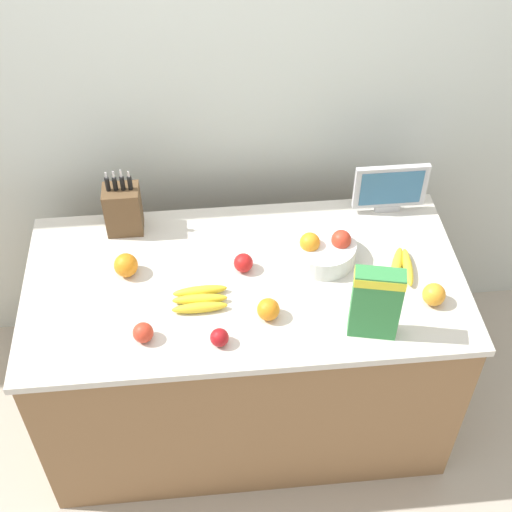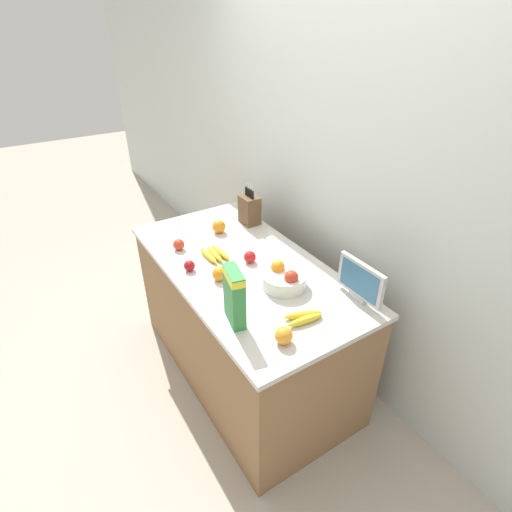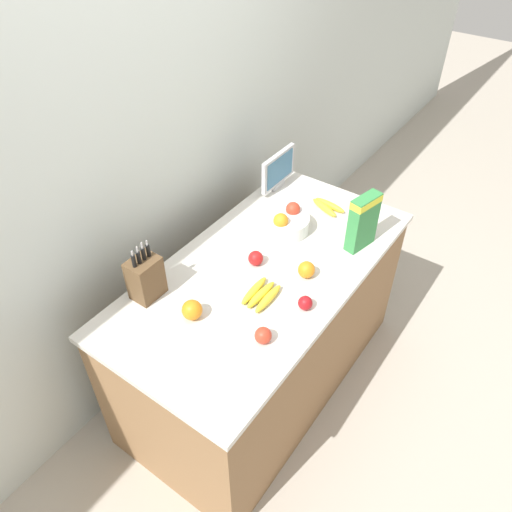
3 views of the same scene
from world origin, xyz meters
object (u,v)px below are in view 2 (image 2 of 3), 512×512
cereal_box (234,294)px  fruit_bowl (284,278)px  banana_bunch_left (304,317)px  small_monitor (360,281)px  banana_bunch_right (214,254)px  apple_middle (189,266)px  knife_block (250,210)px  apple_front (250,257)px  orange_mid_left (284,335)px  orange_front_right (219,274)px  orange_mid_right (219,227)px  apple_by_knife_block (179,245)px

cereal_box → fruit_bowl: size_ratio=1.18×
cereal_box → banana_bunch_left: bearing=70.4°
small_monitor → fruit_bowl: small_monitor is taller
small_monitor → banana_bunch_left: bearing=-93.6°
banana_bunch_right → apple_middle: size_ratio=3.16×
knife_block → banana_bunch_right: bearing=-56.8°
apple_front → orange_mid_left: 0.70m
cereal_box → apple_front: (-0.41, 0.34, -0.12)m
apple_front → small_monitor: bearing=24.7°
orange_mid_left → apple_middle: bearing=-171.6°
knife_block → fruit_bowl: bearing=-17.9°
apple_middle → orange_front_right: orange_front_right is taller
banana_bunch_right → orange_front_right: 0.25m
banana_bunch_left → banana_bunch_right: 0.77m
small_monitor → fruit_bowl: bearing=-140.6°
small_monitor → orange_mid_right: bearing=-166.0°
knife_block → small_monitor: 1.06m
fruit_bowl → orange_mid_right: 0.74m
banana_bunch_left → orange_front_right: size_ratio=2.53×
banana_bunch_right → orange_mid_left: orange_mid_left is taller
cereal_box → apple_front: bearing=153.2°
orange_mid_left → small_monitor: bearing=95.4°
apple_by_knife_block → orange_front_right: (0.44, 0.06, 0.00)m
apple_middle → apple_by_knife_block: (-0.26, 0.04, 0.00)m
apple_by_knife_block → orange_mid_left: bearing=3.9°
banana_bunch_right → orange_front_right: bearing=-20.9°
knife_block → fruit_bowl: 0.80m
orange_mid_left → orange_mid_right: 1.13m
apple_middle → small_monitor: bearing=40.8°
knife_block → orange_mid_left: bearing=-24.4°
orange_mid_left → orange_mid_right: orange_mid_right is taller
orange_front_right → banana_bunch_left: bearing=19.2°
apple_front → apple_by_knife_block: 0.48m
small_monitor → apple_by_knife_block: 1.15m
knife_block → cereal_box: 1.06m
orange_mid_left → apple_front: bearing=160.9°
small_monitor → banana_bunch_right: (-0.78, -0.43, -0.10)m
banana_bunch_right → apple_middle: bearing=-72.9°
small_monitor → banana_bunch_left: 0.36m
cereal_box → orange_front_right: cereal_box is taller
fruit_bowl → small_monitor: bearing=39.4°
fruit_bowl → apple_middle: size_ratio=3.83×
cereal_box → orange_mid_right: cereal_box is taller
banana_bunch_left → orange_front_right: orange_front_right is taller
cereal_box → orange_mid_left: (0.25, 0.11, -0.12)m
apple_middle → orange_mid_left: orange_mid_left is taller
apple_front → apple_middle: (-0.11, -0.34, -0.00)m
fruit_bowl → orange_mid_left: fruit_bowl is taller
knife_block → orange_mid_right: size_ratio=3.28×
orange_mid_right → cereal_box: bearing=-23.0°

